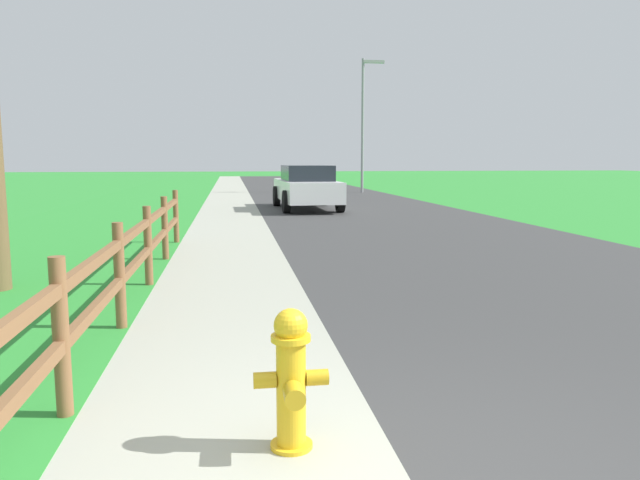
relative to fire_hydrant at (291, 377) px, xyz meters
name	(u,v)px	position (x,y,z in m)	size (l,w,h in m)	color
ground_plane	(252,198)	(0.60, 24.26, -0.45)	(120.00, 120.00, 0.00)	#2E8E33
road_asphalt	(321,194)	(4.10, 26.26, -0.44)	(7.00, 66.00, 0.01)	#3A3A3A
curb_concrete	(188,195)	(-2.40, 26.26, -0.44)	(6.00, 66.00, 0.01)	#A6A897
grass_verge	(156,196)	(-3.90, 26.26, -0.44)	(5.00, 66.00, 0.00)	#2E8E33
fire_hydrant	(291,377)	(0.00, 0.00, 0.00)	(0.45, 0.38, 0.86)	yellow
rail_fence	(136,252)	(-1.48, 3.95, 0.19)	(0.11, 10.98, 1.10)	brown
parked_suv_white	(306,187)	(2.28, 17.45, 0.33)	(2.10, 5.04, 1.53)	white
street_lamp	(365,114)	(6.59, 27.53, 3.58)	(1.17, 0.20, 6.84)	gray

